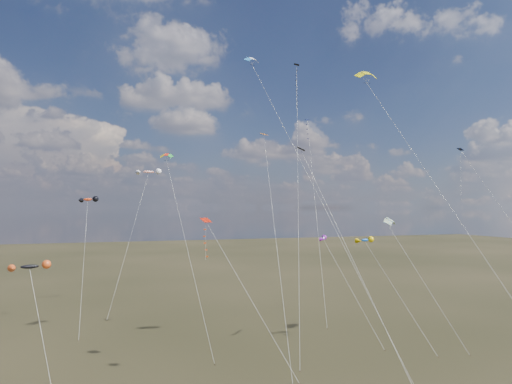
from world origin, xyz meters
name	(u,v)px	position (x,y,z in m)	size (l,w,h in m)	color
diamond_black_high	(297,97)	(8.56, 24.19, 33.56)	(9.08, 20.58, 39.10)	black
diamond_navy_tall	(309,143)	(16.64, 37.29, 28.82)	(6.74, 20.16, 33.60)	#11194B
diamond_black_mid	(332,215)	(0.94, -1.01, 16.31)	(6.29, 12.17, 22.88)	black
diamond_red_low	(210,244)	(-7.78, 10.80, 12.92)	(8.05, 9.47, 15.83)	#A91707
diamond_navy_right	(467,183)	(22.72, 5.67, 19.98)	(6.29, 14.65, 24.24)	#0B144A
diamond_orange_center	(270,191)	(0.76, 14.66, 19.03)	(5.50, 22.39, 27.39)	#C8610D
parafoil_yellow	(367,74)	(12.39, 10.96, 33.75)	(6.65, 24.83, 34.62)	#CAC308
parafoil_blue_white	(253,61)	(-0.40, 17.85, 36.19)	(10.30, 21.59, 37.13)	#2380D1
parafoil_striped	(390,220)	(18.22, 14.81, 15.29)	(4.41, 12.41, 16.03)	yellow
parafoil_tricolor	(167,156)	(-10.84, 23.48, 23.88)	(4.61, 14.27, 24.60)	#D9BD08
novelty_black_orange	(30,267)	(-25.89, 12.98, 10.95)	(4.88, 7.71, 11.49)	black
novelty_orange_black	(88,200)	(-21.15, 35.69, 18.14)	(2.92, 12.43, 18.71)	#ED4319
novelty_white_purple	(324,239)	(8.27, 15.01, 12.94)	(5.61, 7.62, 13.36)	silver
novelty_redwhite_stripe	(149,172)	(-11.23, 45.25, 23.35)	(9.05, 11.93, 24.01)	red
novelty_blue_yellow	(365,241)	(13.37, 13.30, 12.70)	(5.03, 9.40, 13.22)	#0D4DBB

